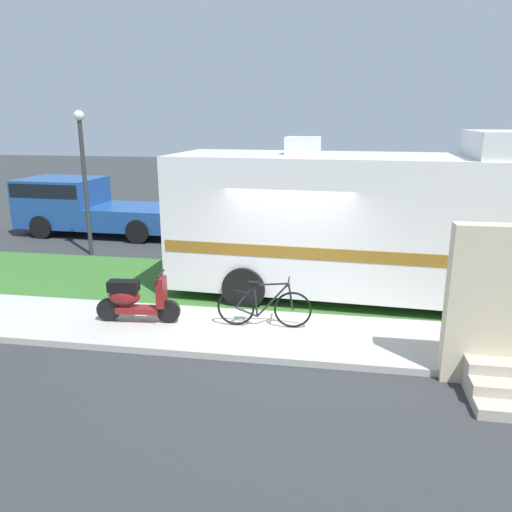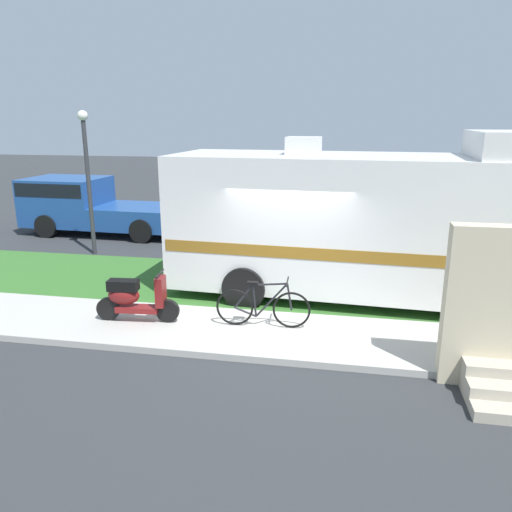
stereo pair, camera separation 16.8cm
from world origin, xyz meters
name	(u,v)px [view 2 (the right image)]	position (x,y,z in m)	size (l,w,h in m)	color
ground_plane	(286,314)	(0.00, 0.00, 0.00)	(80.00, 80.00, 0.00)	#2D3033
sidewalk	(278,336)	(0.00, -1.20, 0.06)	(24.00, 2.00, 0.12)	#ADAAA3
grass_strip	(294,288)	(0.00, 1.50, 0.04)	(24.00, 3.40, 0.08)	#336628
motorhome_rv	(362,222)	(1.44, 1.25, 1.71)	(7.96, 3.04, 3.59)	silver
scooter	(134,298)	(-2.73, -1.14, 0.58)	(1.59, 0.50, 0.97)	black
bicycle	(263,307)	(-0.31, -0.97, 0.51)	(1.73, 0.52, 0.90)	black
pickup_truck_near	(90,204)	(-7.52, 6.22, 0.99)	(5.72, 2.42, 1.86)	#1E478C
bottle_green	(512,343)	(3.89, -1.18, 0.24)	(0.06, 0.06, 0.28)	#19722D
street_lamp_post	(87,169)	(-6.07, 3.60, 2.46)	(0.28, 0.28, 4.03)	#333338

